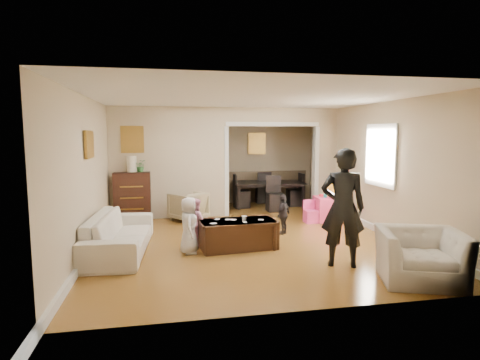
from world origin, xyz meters
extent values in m
plane|color=#A8712B|center=(0.00, 0.00, 0.00)|extent=(7.00, 7.00, 0.00)
cube|color=#C0B18D|center=(-1.38, 1.80, 1.30)|extent=(2.75, 0.18, 2.60)
cube|color=#C0B18D|center=(2.48, 1.80, 1.30)|extent=(0.55, 0.18, 2.60)
cube|color=#C0B18D|center=(1.10, 1.80, 2.42)|extent=(2.22, 0.18, 0.35)
cube|color=white|center=(2.73, -0.40, 1.55)|extent=(0.03, 0.95, 1.10)
cube|color=brown|center=(-2.20, 1.70, 1.85)|extent=(0.45, 0.03, 0.55)
cube|color=brown|center=(-2.71, -0.60, 1.80)|extent=(0.03, 0.55, 0.40)
cube|color=brown|center=(1.10, 3.44, 1.70)|extent=(0.45, 0.03, 0.55)
imported|color=silver|center=(-2.24, -0.85, 0.32)|extent=(1.01, 2.27, 0.65)
imported|color=tan|center=(-0.98, 1.40, 0.33)|extent=(0.99, 0.99, 0.65)
imported|color=silver|center=(1.87, -2.92, 0.35)|extent=(1.31, 1.22, 0.69)
cube|color=#33170F|center=(-2.23, 1.64, 0.56)|extent=(0.81, 0.46, 1.11)
cylinder|color=beige|center=(-2.23, 1.64, 1.29)|extent=(0.22, 0.22, 0.36)
imported|color=#336D30|center=(-2.03, 1.64, 1.25)|extent=(0.25, 0.22, 0.28)
cube|color=#3B2112|center=(-0.26, -0.96, 0.24)|extent=(1.36, 0.79, 0.48)
imported|color=silver|center=(-0.16, -1.01, 0.53)|extent=(0.10, 0.10, 0.09)
cube|color=#E53C72|center=(2.15, 0.75, 0.27)|extent=(0.61, 0.61, 0.55)
cube|color=yellow|center=(2.27, 0.85, 0.70)|extent=(0.20, 0.09, 0.30)
cylinder|color=#22ACA2|center=(2.05, 0.70, 0.59)|extent=(0.08, 0.08, 0.08)
cube|color=red|center=(2.03, 0.87, 0.57)|extent=(0.09, 0.08, 0.05)
imported|color=beige|center=(2.20, 0.63, 0.58)|extent=(0.24, 0.24, 0.05)
imported|color=black|center=(1.27, 2.70, 0.33)|extent=(1.98, 1.22, 0.67)
imported|color=black|center=(1.10, -2.16, 0.89)|extent=(0.75, 0.62, 1.77)
imported|color=silver|center=(-1.11, -1.11, 0.47)|extent=(0.33, 0.48, 0.94)
imported|color=pink|center=(-0.96, -0.66, 0.42)|extent=(0.47, 0.51, 0.85)
imported|color=black|center=(0.79, -0.21, 0.39)|extent=(0.46, 0.47, 0.79)
cube|color=white|center=(-0.71, -1.11, 0.49)|extent=(0.12, 0.11, 0.00)
cube|color=white|center=(-0.43, -0.86, 0.49)|extent=(0.10, 0.11, 0.00)
cube|color=white|center=(0.15, -0.99, 0.49)|extent=(0.11, 0.09, 0.00)
cube|color=white|center=(-0.16, -1.11, 0.49)|extent=(0.07, 0.09, 0.00)
cube|color=white|center=(-0.33, -0.89, 0.49)|extent=(0.13, 0.13, 0.00)
cube|color=white|center=(-0.60, -0.81, 0.49)|extent=(0.11, 0.11, 0.00)
camera|label=1|loc=(-1.45, -7.46, 1.97)|focal=29.16mm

